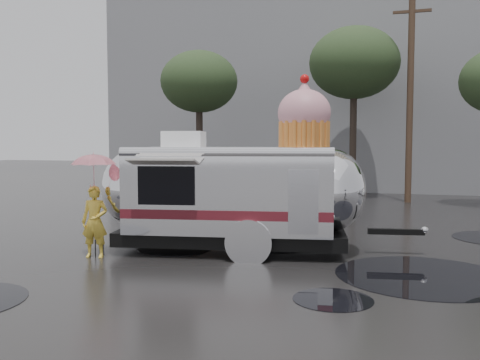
% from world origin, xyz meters
% --- Properties ---
extents(ground, '(120.00, 120.00, 0.00)m').
position_xyz_m(ground, '(0.00, 0.00, 0.00)').
color(ground, black).
rests_on(ground, ground).
extents(puddles, '(11.92, 11.13, 0.01)m').
position_xyz_m(puddles, '(0.42, 1.43, 0.01)').
color(puddles, black).
rests_on(puddles, ground).
extents(grey_building, '(22.00, 12.00, 13.00)m').
position_xyz_m(grey_building, '(-4.00, 24.00, 6.50)').
color(grey_building, slate).
rests_on(grey_building, ground).
extents(utility_pole, '(1.60, 0.28, 9.00)m').
position_xyz_m(utility_pole, '(2.50, 14.00, 4.62)').
color(utility_pole, '#473323').
rests_on(utility_pole, ground).
extents(tree_left, '(3.64, 3.64, 6.95)m').
position_xyz_m(tree_left, '(-7.00, 13.00, 5.48)').
color(tree_left, '#382D26').
rests_on(tree_left, ground).
extents(tree_mid, '(4.20, 4.20, 8.03)m').
position_xyz_m(tree_mid, '(0.00, 15.00, 6.34)').
color(tree_mid, '#382D26').
rests_on(tree_mid, ground).
extents(barricade_row, '(4.30, 0.80, 1.00)m').
position_xyz_m(barricade_row, '(-5.55, 9.96, 0.52)').
color(barricade_row, '#473323').
rests_on(barricade_row, ground).
extents(airstream_trailer, '(7.85, 3.83, 4.28)m').
position_xyz_m(airstream_trailer, '(-1.67, 2.01, 1.50)').
color(airstream_trailer, silver).
rests_on(airstream_trailer, ground).
extents(person_left, '(0.66, 0.51, 1.63)m').
position_xyz_m(person_left, '(-4.50, 0.34, 0.81)').
color(person_left, yellow).
rests_on(person_left, ground).
extents(umbrella_pink, '(1.22, 1.22, 2.38)m').
position_xyz_m(umbrella_pink, '(-4.50, 0.34, 1.97)').
color(umbrella_pink, pink).
rests_on(umbrella_pink, ground).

